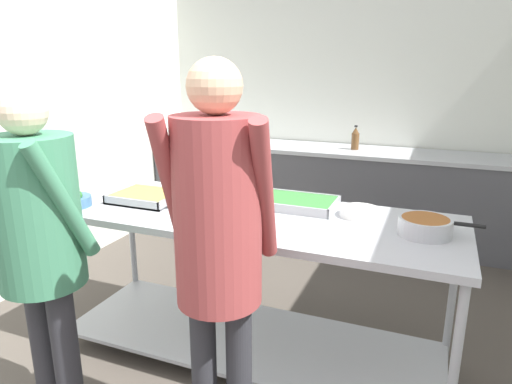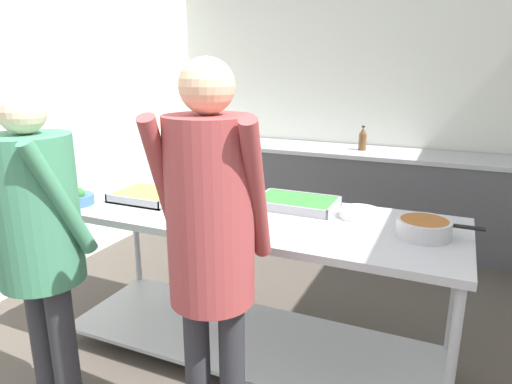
# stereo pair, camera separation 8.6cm
# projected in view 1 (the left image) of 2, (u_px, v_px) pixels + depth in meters

# --- Properties ---
(wall_rear) EXTENTS (4.12, 0.06, 2.65)m
(wall_rear) POSITION_uv_depth(u_px,v_px,m) (343.00, 106.00, 4.90)
(wall_rear) COLOR silver
(wall_rear) RESTS_ON ground_plane
(wall_left) EXTENTS (0.06, 4.24, 2.65)m
(wall_left) POSITION_uv_depth(u_px,v_px,m) (50.00, 118.00, 3.80)
(wall_left) COLOR silver
(wall_left) RESTS_ON ground_plane
(back_counter) EXTENTS (3.96, 0.65, 0.93)m
(back_counter) POSITION_uv_depth(u_px,v_px,m) (332.00, 191.00, 4.80)
(back_counter) COLOR #4C4C51
(back_counter) RESTS_ON ground_plane
(serving_counter) EXTENTS (2.35, 0.84, 0.94)m
(serving_counter) POSITION_uv_depth(u_px,v_px,m) (250.00, 262.00, 2.69)
(serving_counter) COLOR #ADAFB5
(serving_counter) RESTS_ON ground_plane
(broccoli_bowl) EXTENTS (0.22, 0.22, 0.11)m
(broccoli_bowl) POSITION_uv_depth(u_px,v_px,m) (72.00, 199.00, 2.72)
(broccoli_bowl) COLOR #3D668C
(broccoli_bowl) RESTS_ON serving_counter
(serving_tray_roast) EXTENTS (0.40, 0.32, 0.05)m
(serving_tray_roast) POSITION_uv_depth(u_px,v_px,m) (146.00, 197.00, 2.84)
(serving_tray_roast) COLOR #ADAFB5
(serving_tray_roast) RESTS_ON serving_counter
(serving_tray_greens) EXTENTS (0.40, 0.30, 0.05)m
(serving_tray_greens) POSITION_uv_depth(u_px,v_px,m) (212.00, 202.00, 2.73)
(serving_tray_greens) COLOR #ADAFB5
(serving_tray_greens) RESTS_ON serving_counter
(serving_tray_vegetables) EXTENTS (0.47, 0.31, 0.05)m
(serving_tray_vegetables) POSITION_uv_depth(u_px,v_px,m) (296.00, 203.00, 2.71)
(serving_tray_vegetables) COLOR #ADAFB5
(serving_tray_vegetables) RESTS_ON serving_counter
(plate_stack) EXTENTS (0.22, 0.22, 0.05)m
(plate_stack) POSITION_uv_depth(u_px,v_px,m) (360.00, 212.00, 2.55)
(plate_stack) COLOR white
(plate_stack) RESTS_ON serving_counter
(sauce_pan) EXTENTS (0.40, 0.26, 0.09)m
(sauce_pan) POSITION_uv_depth(u_px,v_px,m) (425.00, 226.00, 2.26)
(sauce_pan) COLOR #ADAFB5
(sauce_pan) RESTS_ON serving_counter
(guest_serving_left) EXTENTS (0.52, 0.39, 1.67)m
(guest_serving_left) POSITION_uv_depth(u_px,v_px,m) (39.00, 230.00, 2.09)
(guest_serving_left) COLOR #2D2D33
(guest_serving_left) RESTS_ON ground_plane
(guest_serving_right) EXTENTS (0.50, 0.42, 1.79)m
(guest_serving_right) POSITION_uv_depth(u_px,v_px,m) (218.00, 233.00, 1.81)
(guest_serving_right) COLOR #2D2D33
(guest_serving_right) RESTS_ON ground_plane
(water_bottle) EXTENTS (0.08, 0.08, 0.24)m
(water_bottle) POSITION_uv_depth(u_px,v_px,m) (355.00, 139.00, 4.58)
(water_bottle) COLOR brown
(water_bottle) RESTS_ON back_counter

